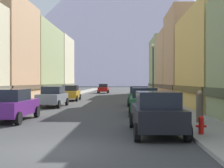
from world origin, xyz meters
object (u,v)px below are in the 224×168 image
(car_left_1, at_px, (53,96))
(car_driving_0, at_px, (103,88))
(fire_hydrant_near, at_px, (201,124))
(streetlamp_right, at_px, (153,64))
(car_right_0, at_px, (156,113))
(car_left_0, at_px, (12,105))
(car_right_1, at_px, (144,101))
(pedestrian_0, at_px, (200,108))
(car_left_2, at_px, (71,93))
(car_right_2, at_px, (139,96))

(car_left_1, bearing_deg, car_driving_0, 86.02)
(fire_hydrant_near, height_order, streetlamp_right, streetlamp_right)
(car_right_0, xyz_separation_m, streetlamp_right, (1.55, 17.62, 3.09))
(car_left_0, bearing_deg, car_right_1, 25.66)
(car_left_1, bearing_deg, pedestrian_0, -46.77)
(car_left_1, height_order, car_driving_0, same)
(fire_hydrant_near, bearing_deg, car_driving_0, 98.77)
(pedestrian_0, bearing_deg, car_right_1, 116.69)
(car_right_1, xyz_separation_m, streetlamp_right, (1.55, 10.11, 3.09))
(car_left_0, xyz_separation_m, car_driving_0, (2.20, 41.08, 0.00))
(car_left_0, height_order, car_driving_0, same)
(car_left_0, relative_size, car_driving_0, 1.00)
(pedestrian_0, bearing_deg, car_left_2, 117.52)
(car_right_2, xyz_separation_m, fire_hydrant_near, (1.65, -15.56, -0.37))
(car_right_0, bearing_deg, car_right_2, 90.01)
(fire_hydrant_near, bearing_deg, car_left_2, 112.18)
(car_right_0, height_order, car_right_2, same)
(car_left_0, height_order, car_right_2, same)
(car_left_0, height_order, car_right_1, same)
(car_right_0, bearing_deg, car_left_2, 109.12)
(car_right_0, distance_m, car_right_1, 7.51)
(car_left_2, xyz_separation_m, streetlamp_right, (9.15, -4.31, 3.09))
(car_right_0, distance_m, streetlamp_right, 17.96)
(streetlamp_right, bearing_deg, car_right_0, -95.02)
(streetlamp_right, bearing_deg, car_right_1, -98.71)
(car_left_0, height_order, fire_hydrant_near, car_left_0)
(car_driving_0, bearing_deg, car_left_1, -93.98)
(pedestrian_0, relative_size, streetlamp_right, 0.27)
(car_left_2, xyz_separation_m, fire_hydrant_near, (9.25, -22.70, -0.37))
(fire_hydrant_near, bearing_deg, car_right_1, 101.27)
(car_left_1, distance_m, streetlamp_right, 10.57)
(car_left_1, height_order, streetlamp_right, streetlamp_right)
(car_left_2, distance_m, pedestrian_0, 21.76)
(car_right_2, xyz_separation_m, pedestrian_0, (2.45, -12.15, -0.01))
(fire_hydrant_near, bearing_deg, car_right_2, 96.06)
(car_left_2, distance_m, fire_hydrant_near, 24.52)
(car_right_1, bearing_deg, fire_hydrant_near, -78.73)
(car_right_2, bearing_deg, car_left_0, -124.80)
(car_right_0, bearing_deg, car_left_0, 153.10)
(car_left_1, bearing_deg, car_left_0, -90.00)
(streetlamp_right, bearing_deg, fire_hydrant_near, -89.69)
(car_left_1, height_order, car_right_1, same)
(car_left_1, xyz_separation_m, car_left_2, (-0.00, 8.60, 0.00))
(pedestrian_0, bearing_deg, car_right_0, -132.86)
(car_right_0, xyz_separation_m, pedestrian_0, (2.45, 2.64, -0.01))
(car_left_2, xyz_separation_m, car_driving_0, (2.20, 23.01, 0.00))
(car_right_0, relative_size, pedestrian_0, 2.78)
(car_left_2, bearing_deg, streetlamp_right, -25.22)
(car_left_0, bearing_deg, car_right_0, -26.90)
(car_right_1, distance_m, car_right_2, 7.28)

